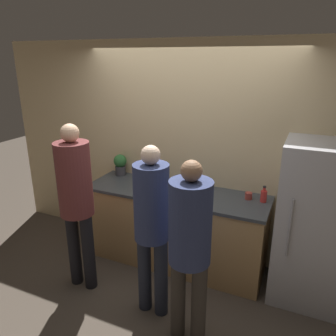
# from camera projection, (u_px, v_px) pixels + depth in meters

# --- Properties ---
(ground_plane) EXTENTS (14.00, 14.00, 0.00)m
(ground_plane) POSITION_uv_depth(u_px,v_px,m) (162.00, 278.00, 3.74)
(ground_plane) COLOR #4C4238
(wall_back) EXTENTS (5.20, 0.06, 2.60)m
(wall_back) POSITION_uv_depth(u_px,v_px,m) (187.00, 153.00, 3.95)
(wall_back) COLOR #D6BC8C
(wall_back) RESTS_ON ground_plane
(counter) EXTENTS (2.12, 0.70, 0.93)m
(counter) POSITION_uv_depth(u_px,v_px,m) (176.00, 226.00, 3.93)
(counter) COLOR tan
(counter) RESTS_ON ground_plane
(refrigerator) EXTENTS (0.71, 0.68, 1.66)m
(refrigerator) POSITION_uv_depth(u_px,v_px,m) (315.00, 224.00, 3.23)
(refrigerator) COLOR #B7B7BC
(refrigerator) RESTS_ON ground_plane
(person_left) EXTENTS (0.35, 0.35, 1.80)m
(person_left) POSITION_uv_depth(u_px,v_px,m) (76.00, 195.00, 3.31)
(person_left) COLOR black
(person_left) RESTS_ON ground_plane
(person_center) EXTENTS (0.32, 0.32, 1.70)m
(person_center) POSITION_uv_depth(u_px,v_px,m) (152.00, 221.00, 2.96)
(person_center) COLOR #232838
(person_center) RESTS_ON ground_plane
(person_right) EXTENTS (0.35, 0.35, 1.67)m
(person_right) POSITION_uv_depth(u_px,v_px,m) (190.00, 240.00, 2.64)
(person_right) COLOR #38332D
(person_right) RESTS_ON ground_plane
(fruit_bowl) EXTENTS (0.31, 0.31, 0.15)m
(fruit_bowl) POSITION_uv_depth(u_px,v_px,m) (152.00, 185.00, 3.81)
(fruit_bowl) COLOR #4C3323
(fruit_bowl) RESTS_ON counter
(utensil_crock) EXTENTS (0.10, 0.10, 0.23)m
(utensil_crock) POSITION_uv_depth(u_px,v_px,m) (143.00, 172.00, 4.20)
(utensil_crock) COLOR #ADA393
(utensil_crock) RESTS_ON counter
(bottle_red) EXTENTS (0.07, 0.07, 0.18)m
(bottle_red) POSITION_uv_depth(u_px,v_px,m) (264.00, 196.00, 3.47)
(bottle_red) COLOR red
(bottle_red) RESTS_ON counter
(cup_red) EXTENTS (0.08, 0.08, 0.08)m
(cup_red) POSITION_uv_depth(u_px,v_px,m) (249.00, 196.00, 3.55)
(cup_red) COLOR #A33D33
(cup_red) RESTS_ON counter
(potted_plant) EXTENTS (0.17, 0.17, 0.28)m
(potted_plant) POSITION_uv_depth(u_px,v_px,m) (120.00, 164.00, 4.24)
(potted_plant) COLOR #3D3D42
(potted_plant) RESTS_ON counter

